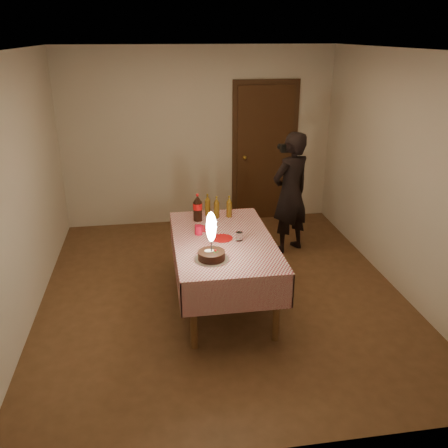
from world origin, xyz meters
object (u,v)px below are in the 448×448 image
(amber_bottle_right, at_px, (229,207))
(cola_bottle, at_px, (198,208))
(amber_bottle_left, at_px, (208,205))
(birthday_cake, at_px, (211,247))
(amber_bottle_mid, at_px, (217,208))
(dining_table, at_px, (223,248))
(red_plate, at_px, (222,238))
(photographer, at_px, (290,193))
(clear_cup, at_px, (239,236))
(red_cup, at_px, (199,230))

(amber_bottle_right, bearing_deg, cola_bottle, -170.76)
(cola_bottle, height_order, amber_bottle_left, cola_bottle)
(amber_bottle_left, distance_m, amber_bottle_right, 0.26)
(birthday_cake, relative_size, amber_bottle_mid, 1.87)
(dining_table, xyz_separation_m, red_plate, (-0.01, 0.01, 0.11))
(dining_table, height_order, photographer, photographer)
(dining_table, distance_m, amber_bottle_right, 0.68)
(clear_cup, height_order, amber_bottle_mid, amber_bottle_mid)
(clear_cup, xyz_separation_m, amber_bottle_left, (-0.23, 0.78, 0.07))
(dining_table, bearing_deg, red_plate, 140.04)
(birthday_cake, bearing_deg, cola_bottle, 91.33)
(red_cup, relative_size, amber_bottle_mid, 0.39)
(clear_cup, bearing_deg, dining_table, 157.65)
(cola_bottle, xyz_separation_m, photographer, (1.28, 0.67, -0.11))
(cola_bottle, distance_m, amber_bottle_left, 0.21)
(amber_bottle_left, relative_size, photographer, 0.16)
(red_plate, distance_m, clear_cup, 0.19)
(cola_bottle, relative_size, amber_bottle_right, 1.25)
(red_cup, xyz_separation_m, amber_bottle_right, (0.40, 0.46, 0.07))
(clear_cup, height_order, cola_bottle, cola_bottle)
(cola_bottle, distance_m, photographer, 1.45)
(dining_table, xyz_separation_m, amber_bottle_right, (0.16, 0.62, 0.22))
(birthday_cake, xyz_separation_m, amber_bottle_right, (0.35, 1.07, -0.01))
(amber_bottle_left, distance_m, photographer, 1.26)
(amber_bottle_left, bearing_deg, clear_cup, -73.63)
(red_cup, distance_m, cola_bottle, 0.41)
(birthday_cake, xyz_separation_m, amber_bottle_mid, (0.20, 1.08, -0.01))
(birthday_cake, distance_m, amber_bottle_mid, 1.10)
(amber_bottle_left, bearing_deg, red_cup, -106.57)
(dining_table, xyz_separation_m, photographer, (1.08, 1.23, 0.15))
(red_plate, xyz_separation_m, amber_bottle_mid, (0.03, 0.61, 0.11))
(clear_cup, bearing_deg, amber_bottle_right, 89.42)
(photographer, bearing_deg, cola_bottle, -152.49)
(photographer, bearing_deg, dining_table, -131.27)
(cola_bottle, bearing_deg, amber_bottle_mid, 15.84)
(red_plate, xyz_separation_m, clear_cup, (0.17, -0.07, 0.04))
(red_cup, height_order, clear_cup, red_cup)
(clear_cup, relative_size, amber_bottle_mid, 0.35)
(red_cup, xyz_separation_m, amber_bottle_left, (0.17, 0.56, 0.07))
(red_plate, bearing_deg, clear_cup, -23.55)
(amber_bottle_mid, xyz_separation_m, photographer, (1.06, 0.60, -0.07))
(red_plate, xyz_separation_m, cola_bottle, (-0.20, 0.55, 0.15))
(red_plate, xyz_separation_m, amber_bottle_left, (-0.06, 0.71, 0.11))
(clear_cup, bearing_deg, cola_bottle, 120.28)
(birthday_cake, distance_m, amber_bottle_right, 1.13)
(amber_bottle_left, bearing_deg, photographer, 23.79)
(dining_table, relative_size, amber_bottle_right, 6.75)
(amber_bottle_left, bearing_deg, cola_bottle, -129.59)
(red_plate, bearing_deg, dining_table, -39.96)
(dining_table, xyz_separation_m, red_cup, (-0.24, 0.16, 0.15))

